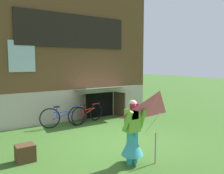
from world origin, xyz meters
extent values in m
plane|color=#386023|center=(0.00, 0.00, 0.00)|extent=(60.00, 60.00, 0.00)
cube|color=#ADA393|center=(0.00, 5.73, 0.64)|extent=(7.31, 5.46, 1.28)
cube|color=brown|center=(0.00, 5.73, 3.45)|extent=(7.31, 5.46, 4.35)
cube|color=black|center=(0.00, 2.96, 3.60)|extent=(4.54, 0.08, 1.28)
cube|color=#9EB7C6|center=(0.00, 2.98, 3.60)|extent=(4.38, 0.04, 1.16)
cube|color=#9EB7C6|center=(-2.02, 2.97, 2.58)|extent=(0.90, 0.06, 1.10)
cube|color=black|center=(1.15, 2.98, 0.53)|extent=(1.40, 0.03, 1.05)
cube|color=#3D2B1E|center=(0.30, 2.70, 0.53)|extent=(0.40, 0.63, 1.05)
cube|color=#3D2B1E|center=(2.00, 2.70, 0.53)|extent=(0.20, 0.70, 1.05)
cube|color=#999EA8|center=(1.15, 2.45, 1.33)|extent=(2.41, 1.09, 0.18)
cylinder|color=teal|center=(-0.75, -1.55, 0.38)|extent=(0.14, 0.14, 0.76)
cylinder|color=teal|center=(-0.59, -1.55, 0.38)|extent=(0.14, 0.14, 0.76)
cone|color=teal|center=(-0.67, -1.55, 0.49)|extent=(0.52, 0.52, 0.57)
cube|color=#72AD38|center=(-0.67, -1.55, 1.03)|extent=(0.34, 0.20, 0.54)
cylinder|color=#72AD38|center=(-0.89, -1.65, 1.06)|extent=(0.16, 0.31, 0.50)
cylinder|color=#72AD38|center=(-0.45, -1.65, 1.06)|extent=(0.16, 0.31, 0.50)
cube|color=maroon|center=(-0.67, -1.61, 1.25)|extent=(0.20, 0.08, 0.36)
sphere|color=#D8AD8E|center=(-0.67, -1.55, 1.40)|extent=(0.21, 0.21, 0.21)
pyramid|color=#E54C7F|center=(-0.35, -2.08, 1.31)|extent=(1.03, 0.73, 0.71)
cylinder|color=beige|center=(-0.32, -1.80, 0.93)|extent=(0.01, 0.55, 0.63)
cylinder|color=#E54C7F|center=(-0.22, -1.85, 0.37)|extent=(0.03, 0.03, 0.74)
torus|color=black|center=(0.70, 2.51, 0.35)|extent=(0.68, 0.23, 0.70)
torus|color=black|center=(-0.21, 2.25, 0.35)|extent=(0.68, 0.23, 0.70)
cylinder|color=red|center=(0.25, 2.38, 0.53)|extent=(0.69, 0.23, 0.04)
cylinder|color=red|center=(0.25, 2.38, 0.41)|extent=(0.76, 0.25, 0.28)
cylinder|color=red|center=(0.02, 2.32, 0.53)|extent=(0.04, 0.04, 0.39)
cube|color=black|center=(0.02, 2.32, 0.73)|extent=(0.20, 0.08, 0.05)
cylinder|color=red|center=(0.70, 2.51, 0.69)|extent=(0.43, 0.15, 0.03)
torus|color=black|center=(-0.28, 2.20, 0.37)|extent=(0.73, 0.21, 0.74)
torus|color=black|center=(-1.26, 2.42, 0.37)|extent=(0.73, 0.21, 0.74)
cylinder|color=#284CB2|center=(-0.77, 2.31, 0.56)|extent=(0.75, 0.21, 0.04)
cylinder|color=#284CB2|center=(-0.77, 2.31, 0.44)|extent=(0.81, 0.22, 0.30)
cylinder|color=#284CB2|center=(-1.02, 2.37, 0.56)|extent=(0.04, 0.04, 0.42)
cube|color=black|center=(-1.02, 2.37, 0.77)|extent=(0.20, 0.08, 0.05)
cylinder|color=#284CB2|center=(-0.28, 2.20, 0.74)|extent=(0.44, 0.13, 0.03)
cube|color=#4C331E|center=(-2.72, -0.04, 0.21)|extent=(0.43, 0.37, 0.41)
camera|label=1|loc=(-4.02, -5.68, 2.35)|focal=37.63mm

